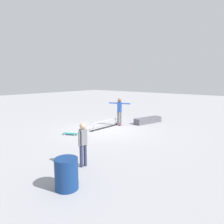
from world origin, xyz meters
name	(u,v)px	position (x,y,z in m)	size (l,w,h in m)	color
ground_plane	(107,130)	(0.00, 0.00, 0.00)	(60.00, 60.00, 0.00)	#9E9EA3
grind_rail	(106,124)	(-0.36, -0.43, 0.19)	(2.60, 0.28, 0.43)	black
skate_ledge	(148,120)	(-3.10, 0.90, 0.18)	(2.04, 0.55, 0.37)	#595960
skater_main	(119,110)	(-1.32, -0.12, 1.00)	(0.51, 1.34, 1.72)	slate
skateboard_main	(119,123)	(-1.51, -0.31, 0.07)	(0.60, 0.78, 0.09)	#E05993
bystander_grey_shirt	(83,142)	(4.31, 2.67, 0.84)	(0.34, 0.21, 1.49)	#2D3351
loose_skateboard_teal	(71,134)	(2.06, -0.75, 0.07)	(0.53, 0.81, 0.09)	teal
trash_bin	(66,174)	(5.58, 3.39, 0.43)	(0.62, 0.62, 0.85)	navy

